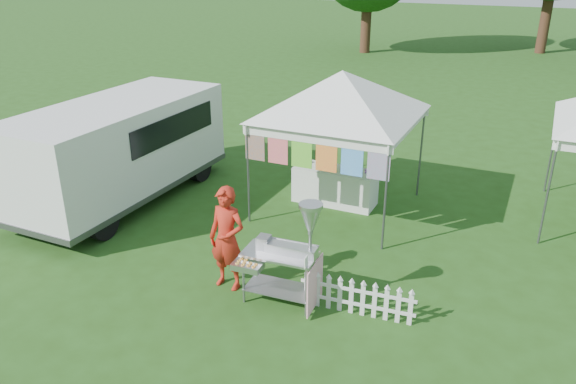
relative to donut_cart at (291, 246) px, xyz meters
The scene contains 7 objects.
ground 1.24m from the donut_cart, 155.79° to the left, with size 120.00×120.00×0.00m, color #244915.
canopy_main 4.29m from the donut_cart, 99.26° to the left, with size 4.24×4.24×3.45m.
donut_cart is the anchor object (origin of this frame).
vendor 1.17m from the donut_cart, behind, with size 0.65×0.42×1.77m, color red.
cargo_van 5.65m from the donut_cart, 155.91° to the left, with size 2.15×5.34×2.21m.
picket_fence 1.29m from the donut_cart, ahead, with size 1.79×0.19×0.56m.
display_table 4.13m from the donut_cart, 100.93° to the left, with size 1.80×0.70×0.80m, color white.
Camera 1 is at (3.76, -7.11, 5.13)m, focal length 35.00 mm.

